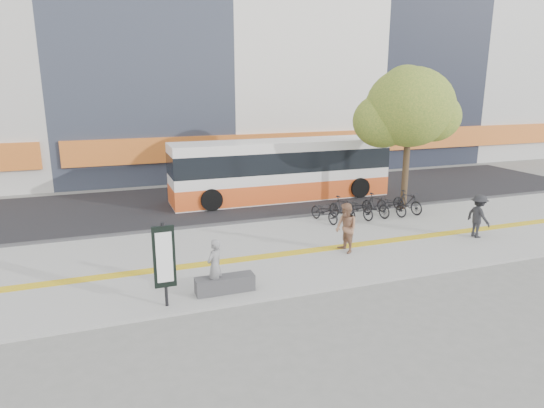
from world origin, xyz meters
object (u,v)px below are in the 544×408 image
object	(u,v)px
pedestrian_dark	(478,216)
signboard	(164,258)
bench	(225,284)
street_tree	(408,109)
pedestrian_tan	(346,228)
bus	(281,171)
seated_woman	(215,266)

from	to	relation	value
pedestrian_dark	signboard	bearing A→B (deg)	98.48
pedestrian_dark	bench	bearing A→B (deg)	98.16
bench	street_tree	world-z (taller)	street_tree
pedestrian_tan	pedestrian_dark	xyz separation A→B (m)	(5.34, -0.20, -0.03)
bus	pedestrian_dark	xyz separation A→B (m)	(4.58, -8.21, -0.52)
street_tree	pedestrian_tan	xyz separation A→B (m)	(-5.20, -4.33, -3.60)
seated_woman	pedestrian_dark	bearing A→B (deg)	148.04
seated_woman	bus	bearing A→B (deg)	-160.01
seated_woman	pedestrian_tan	xyz separation A→B (m)	(4.83, 1.62, 0.09)
street_tree	bench	bearing A→B (deg)	-148.38
bench	seated_woman	world-z (taller)	seated_woman
bus	seated_woman	world-z (taller)	bus
bench	signboard	size ratio (longest dim) A/B	0.73
seated_woman	pedestrian_tan	distance (m)	5.09
pedestrian_tan	seated_woman	bearing A→B (deg)	-76.18
pedestrian_dark	street_tree	bearing A→B (deg)	1.39
bus	seated_woman	distance (m)	11.14
bench	pedestrian_tan	distance (m)	4.92
bus	bench	bearing A→B (deg)	-118.82
seated_woman	pedestrian_tan	world-z (taller)	pedestrian_tan
bench	street_tree	distance (m)	12.23
bench	pedestrian_tan	world-z (taller)	pedestrian_tan
street_tree	bus	bearing A→B (deg)	140.38
bus	street_tree	bearing A→B (deg)	-39.62
signboard	seated_woman	xyz separation A→B (m)	(1.35, 0.38, -0.54)
seated_woman	bench	bearing A→B (deg)	123.50
bench	bus	distance (m)	11.13
bench	seated_woman	distance (m)	0.59
signboard	pedestrian_dark	world-z (taller)	signboard
signboard	street_tree	bearing A→B (deg)	29.07
bench	pedestrian_dark	bearing A→B (deg)	8.55
bus	pedestrian_dark	world-z (taller)	bus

